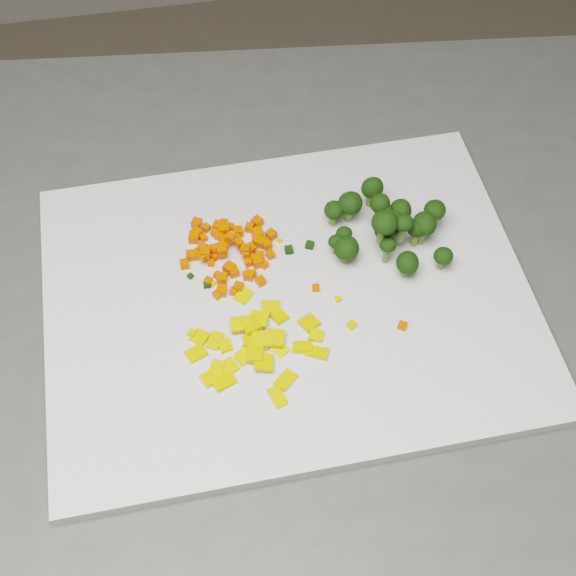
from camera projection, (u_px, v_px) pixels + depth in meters
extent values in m
cube|color=#4B4B48|center=(321.00, 469.00, 1.16)|extent=(1.15, 0.87, 0.90)
cube|color=silver|center=(288.00, 298.00, 0.78)|extent=(0.47, 0.37, 0.01)
cube|color=#EC4602|center=(246.00, 254.00, 0.79)|extent=(0.01, 0.01, 0.01)
cube|color=#EC4602|center=(256.00, 231.00, 0.82)|extent=(0.01, 0.01, 0.01)
cube|color=#EC4602|center=(197.00, 234.00, 0.81)|extent=(0.01, 0.01, 0.01)
cube|color=#EC4602|center=(215.00, 234.00, 0.81)|extent=(0.01, 0.01, 0.01)
cube|color=#EC4602|center=(222.00, 250.00, 0.79)|extent=(0.01, 0.01, 0.01)
cube|color=#EC4602|center=(197.00, 254.00, 0.80)|extent=(0.01, 0.01, 0.01)
cube|color=#EC4602|center=(270.00, 255.00, 0.80)|extent=(0.01, 0.01, 0.01)
cube|color=#EC4602|center=(255.00, 259.00, 0.80)|extent=(0.01, 0.01, 0.01)
cube|color=#EC4602|center=(224.00, 230.00, 0.81)|extent=(0.01, 0.01, 0.01)
cube|color=#EC4602|center=(197.00, 256.00, 0.80)|extent=(0.01, 0.01, 0.01)
cube|color=#EC4602|center=(230.00, 238.00, 0.80)|extent=(0.01, 0.01, 0.01)
cube|color=#EC4602|center=(266.00, 245.00, 0.80)|extent=(0.01, 0.01, 0.01)
cube|color=#EC4602|center=(219.00, 236.00, 0.81)|extent=(0.01, 0.01, 0.01)
cube|color=#EC4602|center=(197.00, 223.00, 0.82)|extent=(0.01, 0.01, 0.01)
cube|color=#EC4602|center=(238.00, 231.00, 0.81)|extent=(0.01, 0.01, 0.01)
cube|color=#EC4602|center=(197.00, 236.00, 0.81)|extent=(0.01, 0.01, 0.01)
cube|color=#EC4602|center=(234.00, 272.00, 0.78)|extent=(0.01, 0.01, 0.01)
cube|color=#EC4602|center=(202.00, 252.00, 0.80)|extent=(0.01, 0.01, 0.01)
cube|color=#EC4602|center=(253.00, 258.00, 0.80)|extent=(0.01, 0.01, 0.01)
cube|color=#EC4602|center=(260.00, 242.00, 0.81)|extent=(0.01, 0.01, 0.01)
cube|color=#EC4602|center=(250.00, 250.00, 0.80)|extent=(0.01, 0.01, 0.01)
cube|color=#EC4602|center=(218.00, 275.00, 0.78)|extent=(0.01, 0.01, 0.01)
cube|color=#EC4602|center=(234.00, 291.00, 0.77)|extent=(0.01, 0.01, 0.01)
cube|color=#EC4602|center=(271.00, 235.00, 0.81)|extent=(0.01, 0.01, 0.01)
cube|color=#EC4602|center=(245.00, 249.00, 0.79)|extent=(0.01, 0.01, 0.01)
cube|color=#EC4602|center=(264.00, 265.00, 0.79)|extent=(0.01, 0.01, 0.01)
cube|color=#EC4602|center=(224.00, 239.00, 0.81)|extent=(0.01, 0.01, 0.01)
cube|color=#EC4602|center=(217.00, 295.00, 0.77)|extent=(0.01, 0.01, 0.01)
cube|color=#EC4602|center=(218.00, 227.00, 0.82)|extent=(0.01, 0.01, 0.01)
cube|color=#EC4602|center=(260.00, 256.00, 0.80)|extent=(0.01, 0.01, 0.01)
cube|color=#EC4602|center=(203.00, 257.00, 0.79)|extent=(0.01, 0.01, 0.01)
cube|color=#EC4602|center=(206.00, 228.00, 0.82)|extent=(0.01, 0.01, 0.01)
cube|color=#EC4602|center=(222.00, 291.00, 0.77)|extent=(0.01, 0.01, 0.01)
cube|color=#EC4602|center=(253.00, 274.00, 0.79)|extent=(0.01, 0.01, 0.01)
cube|color=#EC4602|center=(239.00, 287.00, 0.77)|extent=(0.01, 0.01, 0.01)
cube|color=#EC4602|center=(259.00, 230.00, 0.82)|extent=(0.01, 0.01, 0.01)
cube|color=#EC4602|center=(203.00, 248.00, 0.79)|extent=(0.01, 0.01, 0.01)
cube|color=#EC4602|center=(229.00, 268.00, 0.79)|extent=(0.01, 0.01, 0.01)
cube|color=#EC4602|center=(261.00, 281.00, 0.78)|extent=(0.01, 0.01, 0.01)
cube|color=#EC4602|center=(231.00, 227.00, 0.82)|extent=(0.01, 0.01, 0.01)
cube|color=#EC4602|center=(258.00, 235.00, 0.81)|extent=(0.01, 0.01, 0.01)
cube|color=#EC4602|center=(257.00, 222.00, 0.82)|extent=(0.01, 0.01, 0.01)
cube|color=#EC4602|center=(250.00, 275.00, 0.78)|extent=(0.01, 0.01, 0.01)
cube|color=#EC4602|center=(211.00, 263.00, 0.79)|extent=(0.01, 0.01, 0.01)
cube|color=#EC4602|center=(248.00, 263.00, 0.79)|extent=(0.01, 0.01, 0.01)
cube|color=#EC4602|center=(208.00, 281.00, 0.78)|extent=(0.01, 0.01, 0.01)
cube|color=#EC4602|center=(203.00, 238.00, 0.81)|extent=(0.01, 0.01, 0.01)
cube|color=#EC4602|center=(256.00, 239.00, 0.81)|extent=(0.01, 0.01, 0.01)
cube|color=#EC4602|center=(206.00, 253.00, 0.79)|extent=(0.01, 0.01, 0.01)
cube|color=#EC4602|center=(211.00, 249.00, 0.79)|extent=(0.01, 0.01, 0.01)
cube|color=#EC4602|center=(247.00, 275.00, 0.78)|extent=(0.01, 0.01, 0.01)
cube|color=#EC4602|center=(249.00, 228.00, 0.82)|extent=(0.01, 0.01, 0.01)
cube|color=#EC4602|center=(191.00, 255.00, 0.80)|extent=(0.01, 0.01, 0.01)
cube|color=#EC4602|center=(237.00, 238.00, 0.81)|extent=(0.01, 0.01, 0.01)
cube|color=#EC4602|center=(184.00, 264.00, 0.79)|extent=(0.01, 0.01, 0.01)
cube|color=#EC4602|center=(223.00, 247.00, 0.80)|extent=(0.01, 0.01, 0.01)
cube|color=#EC4602|center=(224.00, 224.00, 0.82)|extent=(0.01, 0.01, 0.01)
cube|color=#EC4602|center=(257.00, 239.00, 0.81)|extent=(0.01, 0.01, 0.01)
cube|color=#EC4602|center=(257.00, 262.00, 0.79)|extent=(0.01, 0.01, 0.01)
cube|color=#EC4602|center=(239.00, 243.00, 0.79)|extent=(0.01, 0.01, 0.01)
cube|color=#EC4602|center=(222.00, 278.00, 0.78)|extent=(0.01, 0.01, 0.01)
cube|color=#EC4602|center=(215.00, 248.00, 0.79)|extent=(0.01, 0.01, 0.01)
cube|color=#EC4602|center=(215.00, 256.00, 0.80)|extent=(0.01, 0.01, 0.01)
cube|color=#EC4602|center=(194.00, 238.00, 0.81)|extent=(0.01, 0.01, 0.01)
cube|color=#E5B90C|center=(286.00, 380.00, 0.72)|extent=(0.02, 0.02, 0.01)
cube|color=#E5B90C|center=(215.00, 340.00, 0.74)|extent=(0.02, 0.02, 0.01)
cube|color=#E5B90C|center=(280.00, 349.00, 0.74)|extent=(0.02, 0.02, 0.01)
cube|color=#E5B90C|center=(223.00, 380.00, 0.72)|extent=(0.03, 0.02, 0.01)
cube|color=#E5B90C|center=(251.00, 325.00, 0.74)|extent=(0.02, 0.02, 0.01)
cube|color=#E5B90C|center=(245.00, 357.00, 0.73)|extent=(0.02, 0.02, 0.00)
cube|color=#E5B90C|center=(255.00, 339.00, 0.74)|extent=(0.02, 0.02, 0.01)
cube|color=#E5B90C|center=(217.00, 368.00, 0.73)|extent=(0.02, 0.02, 0.01)
cube|color=#E5B90C|center=(316.00, 335.00, 0.75)|extent=(0.02, 0.02, 0.01)
cube|color=#E5B90C|center=(228.00, 367.00, 0.73)|extent=(0.02, 0.02, 0.01)
cube|color=#E5B90C|center=(254.00, 342.00, 0.74)|extent=(0.02, 0.02, 0.01)
cube|color=#E5B90C|center=(247.00, 354.00, 0.73)|extent=(0.02, 0.02, 0.01)
cube|color=#E5B90C|center=(208.00, 379.00, 0.72)|extent=(0.02, 0.02, 0.00)
cube|color=#E5B90C|center=(277.00, 397.00, 0.71)|extent=(0.02, 0.02, 0.01)
cube|color=#E5B90C|center=(243.00, 324.00, 0.75)|extent=(0.02, 0.02, 0.01)
cube|color=#E5B90C|center=(259.00, 319.00, 0.75)|extent=(0.02, 0.02, 0.01)
cube|color=#E5B90C|center=(241.00, 324.00, 0.75)|extent=(0.02, 0.02, 0.01)
cube|color=#E5B90C|center=(309.00, 323.00, 0.75)|extent=(0.02, 0.02, 0.01)
cube|color=#E5B90C|center=(200.00, 337.00, 0.74)|extent=(0.02, 0.02, 0.01)
cube|color=#E5B90C|center=(196.00, 353.00, 0.73)|extent=(0.02, 0.02, 0.01)
cube|color=#E5B90C|center=(256.00, 354.00, 0.73)|extent=(0.02, 0.02, 0.01)
cube|color=#E5B90C|center=(225.00, 345.00, 0.74)|extent=(0.01, 0.02, 0.01)
cube|color=#E5B90C|center=(270.00, 307.00, 0.76)|extent=(0.02, 0.02, 0.01)
cube|color=#E5B90C|center=(243.00, 296.00, 0.77)|extent=(0.02, 0.02, 0.01)
cube|color=#E5B90C|center=(302.00, 347.00, 0.74)|extent=(0.02, 0.02, 0.01)
cube|color=#E5B90C|center=(317.00, 352.00, 0.73)|extent=(0.02, 0.02, 0.01)
cube|color=#E5B90C|center=(279.00, 316.00, 0.76)|extent=(0.02, 0.02, 0.01)
cube|color=#E5B90C|center=(262.00, 342.00, 0.74)|extent=(0.02, 0.02, 0.01)
cube|color=#E5B90C|center=(262.00, 339.00, 0.74)|extent=(0.02, 0.02, 0.00)
cube|color=#E5B90C|center=(275.00, 338.00, 0.74)|extent=(0.02, 0.02, 0.00)
cube|color=#E5B90C|center=(255.00, 352.00, 0.73)|extent=(0.02, 0.02, 0.01)
cube|color=#E5B90C|center=(264.00, 362.00, 0.72)|extent=(0.02, 0.02, 0.01)
cube|color=#EC4602|center=(323.00, 353.00, 0.73)|extent=(0.01, 0.01, 0.00)
cube|color=#E5B90C|center=(279.00, 241.00, 0.81)|extent=(0.01, 0.01, 0.00)
cube|color=#EC4602|center=(402.00, 326.00, 0.75)|extent=(0.01, 0.01, 0.01)
cube|color=#E5B90C|center=(213.00, 283.00, 0.78)|extent=(0.01, 0.01, 0.00)
cube|color=#EC4602|center=(316.00, 288.00, 0.78)|extent=(0.01, 0.01, 0.00)
cube|color=black|center=(310.00, 245.00, 0.81)|extent=(0.01, 0.01, 0.01)
cube|color=black|center=(289.00, 250.00, 0.80)|extent=(0.01, 0.01, 0.01)
cube|color=#E5B90C|center=(192.00, 333.00, 0.75)|extent=(0.01, 0.01, 0.00)
cube|color=black|center=(207.00, 284.00, 0.78)|extent=(0.01, 0.01, 0.00)
cube|color=#E5B90C|center=(352.00, 325.00, 0.75)|extent=(0.01, 0.01, 0.01)
cube|color=#E5B90C|center=(338.00, 299.00, 0.77)|extent=(0.01, 0.01, 0.00)
cube|color=black|center=(190.00, 276.00, 0.79)|extent=(0.01, 0.01, 0.00)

